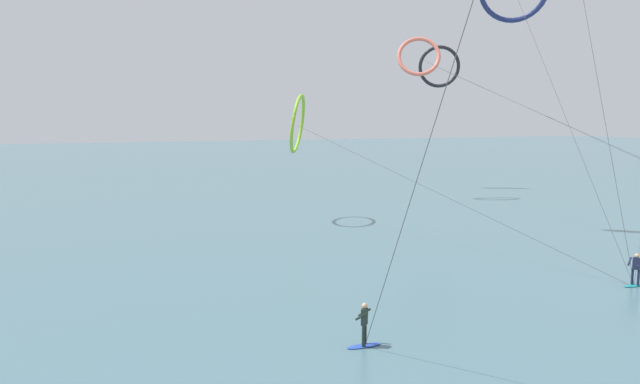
{
  "coord_description": "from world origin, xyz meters",
  "views": [
    {
      "loc": [
        -8.48,
        0.6,
        8.65
      ],
      "look_at": [
        0.0,
        22.94,
        5.51
      ],
      "focal_mm": 32.02,
      "sensor_mm": 36.0,
      "label": 1
    }
  ],
  "objects_px": {
    "kite_coral": "(419,57)",
    "kite_charcoal": "(440,67)",
    "surfer_teal": "(636,272)",
    "surfer_cobalt": "(364,327)",
    "kite_lime": "(298,124)"
  },
  "relations": [
    {
      "from": "kite_coral",
      "to": "kite_charcoal",
      "type": "distance_m",
      "value": 9.93
    },
    {
      "from": "kite_coral",
      "to": "kite_charcoal",
      "type": "relative_size",
      "value": 0.94
    },
    {
      "from": "kite_lime",
      "to": "kite_charcoal",
      "type": "bearing_deg",
      "value": 151.68
    },
    {
      "from": "surfer_cobalt",
      "to": "kite_lime",
      "type": "distance_m",
      "value": 27.27
    },
    {
      "from": "surfer_cobalt",
      "to": "kite_lime",
      "type": "xyz_separation_m",
      "value": [
        6.01,
        25.58,
        7.28
      ]
    },
    {
      "from": "surfer_cobalt",
      "to": "kite_charcoal",
      "type": "distance_m",
      "value": 52.01
    },
    {
      "from": "kite_coral",
      "to": "kite_lime",
      "type": "relative_size",
      "value": 1.8
    },
    {
      "from": "surfer_cobalt",
      "to": "kite_lime",
      "type": "relative_size",
      "value": 0.07
    },
    {
      "from": "surfer_teal",
      "to": "kite_coral",
      "type": "height_order",
      "value": "kite_coral"
    },
    {
      "from": "surfer_cobalt",
      "to": "kite_coral",
      "type": "relative_size",
      "value": 0.04
    },
    {
      "from": "kite_coral",
      "to": "kite_charcoal",
      "type": "xyz_separation_m",
      "value": [
        6.97,
        7.07,
        -0.25
      ]
    },
    {
      "from": "kite_lime",
      "to": "kite_coral",
      "type": "bearing_deg",
      "value": 145.3
    },
    {
      "from": "surfer_cobalt",
      "to": "kite_charcoal",
      "type": "xyz_separation_m",
      "value": [
        28.98,
        40.94,
        13.77
      ]
    },
    {
      "from": "surfer_teal",
      "to": "surfer_cobalt",
      "type": "bearing_deg",
      "value": 70.28
    },
    {
      "from": "kite_lime",
      "to": "kite_charcoal",
      "type": "xyz_separation_m",
      "value": [
        22.97,
        15.36,
        6.49
      ]
    }
  ]
}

